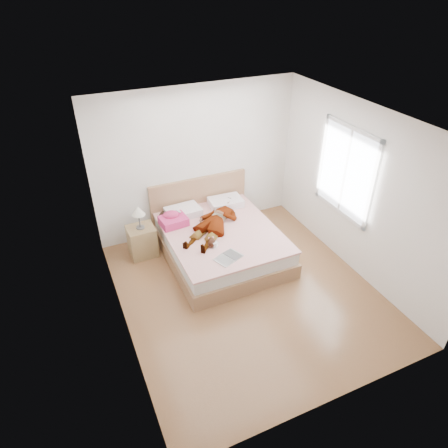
# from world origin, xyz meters

# --- Properties ---
(ground) EXTENTS (4.00, 4.00, 0.00)m
(ground) POSITION_xyz_m (0.00, 0.00, 0.00)
(ground) COLOR #57341B
(ground) RESTS_ON ground
(woman) EXTENTS (1.57, 1.54, 0.22)m
(woman) POSITION_xyz_m (-0.02, 1.15, 0.62)
(woman) COLOR white
(woman) RESTS_ON bed
(hair) EXTENTS (0.60, 0.68, 0.09)m
(hair) POSITION_xyz_m (-0.59, 1.60, 0.55)
(hair) COLOR black
(hair) RESTS_ON bed
(phone) EXTENTS (0.09, 0.10, 0.05)m
(phone) POSITION_xyz_m (-0.52, 1.55, 0.69)
(phone) COLOR silver
(phone) RESTS_ON bed
(room_shell) EXTENTS (4.00, 4.00, 4.00)m
(room_shell) POSITION_xyz_m (1.77, 0.30, 1.50)
(room_shell) COLOR white
(room_shell) RESTS_ON ground
(bed) EXTENTS (1.80, 2.08, 1.00)m
(bed) POSITION_xyz_m (0.00, 1.04, 0.28)
(bed) COLOR #8D6041
(bed) RESTS_ON ground
(towel) EXTENTS (0.46, 0.38, 0.23)m
(towel) POSITION_xyz_m (-0.65, 1.46, 0.60)
(towel) COLOR #D43987
(towel) RESTS_ON bed
(magazine) EXTENTS (0.46, 0.39, 0.02)m
(magazine) POSITION_xyz_m (-0.20, 0.25, 0.52)
(magazine) COLOR silver
(magazine) RESTS_ON bed
(coffee_mug) EXTENTS (0.12, 0.09, 0.09)m
(coffee_mug) POSITION_xyz_m (-0.27, 0.58, 0.56)
(coffee_mug) COLOR white
(coffee_mug) RESTS_ON bed
(plush_toy) EXTENTS (0.16, 0.22, 0.11)m
(plush_toy) POSITION_xyz_m (-0.30, 0.64, 0.57)
(plush_toy) COLOR black
(plush_toy) RESTS_ON bed
(nightstand) EXTENTS (0.44, 0.40, 0.94)m
(nightstand) POSITION_xyz_m (-1.18, 1.54, 0.31)
(nightstand) COLOR olive
(nightstand) RESTS_ON ground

